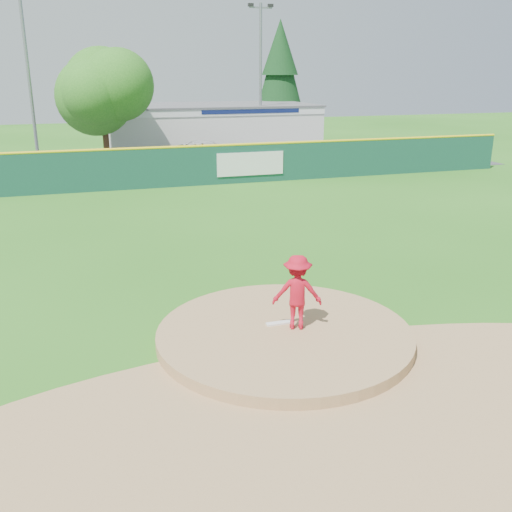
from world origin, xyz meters
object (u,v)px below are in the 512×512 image
object	(u,v)px
pitcher	(297,292)
light_pole_left	(27,63)
deciduous_tree	(102,90)
van	(210,151)
conifer_tree	(280,73)
light_pole_right	(260,72)
pool_building_grp	(210,127)

from	to	relation	value
pitcher	light_pole_left	size ratio (longest dim) A/B	0.15
pitcher	deciduous_tree	bearing A→B (deg)	-64.99
van	conifer_tree	distance (m)	14.05
light_pole_left	light_pole_right	world-z (taller)	light_pole_left
pitcher	light_pole_right	xyz separation A→B (m)	(8.71, 28.98, 4.47)
pool_building_grp	conifer_tree	bearing A→B (deg)	29.78
pitcher	pool_building_grp	size ratio (longest dim) A/B	0.11
van	deciduous_tree	distance (m)	7.63
light_pole_left	deciduous_tree	bearing A→B (deg)	-26.57
pitcher	conifer_tree	distance (m)	38.42
pitcher	van	distance (m)	26.23
pool_building_grp	conifer_tree	world-z (taller)	conifer_tree
pool_building_grp	conifer_tree	size ratio (longest dim) A/B	1.60
van	light_pole_left	xyz separation A→B (m)	(-10.52, 1.09, 5.36)
pitcher	light_pole_left	xyz separation A→B (m)	(-6.29, 26.98, 4.98)
light_pole_right	pitcher	bearing A→B (deg)	-106.73
pool_building_grp	van	bearing A→B (deg)	-103.70
deciduous_tree	light_pole_right	distance (m)	11.75
deciduous_tree	pool_building_grp	bearing A→B (deg)	41.16
deciduous_tree	conifer_tree	world-z (taller)	conifer_tree
van	pool_building_grp	size ratio (longest dim) A/B	0.32
light_pole_left	van	bearing A→B (deg)	-5.93
van	light_pole_left	distance (m)	11.86
conifer_tree	pool_building_grp	bearing A→B (deg)	-150.22
van	deciduous_tree	xyz separation A→B (m)	(-6.52, -0.91, 3.87)
pitcher	conifer_tree	size ratio (longest dim) A/B	0.17
van	deciduous_tree	world-z (taller)	deciduous_tree
conifer_tree	light_pole_left	size ratio (longest dim) A/B	0.86
van	pool_building_grp	xyz separation A→B (m)	(1.48, 6.09, 0.98)
light_pole_left	light_pole_right	bearing A→B (deg)	7.59
pitcher	pool_building_grp	bearing A→B (deg)	-80.35
deciduous_tree	light_pole_left	size ratio (longest dim) A/B	0.67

